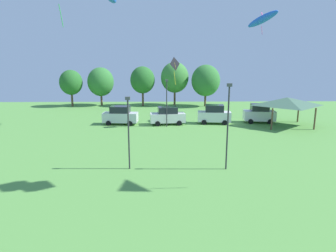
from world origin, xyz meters
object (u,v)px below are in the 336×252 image
(park_pavilion, at_px, (287,101))
(treeline_tree_4, at_px, (206,81))
(treeline_tree_1, at_px, (101,82))
(treeline_tree_3, at_px, (175,77))
(light_post_0, at_px, (228,122))
(parked_car_rightmost_in_row, at_px, (259,114))
(light_post_1, at_px, (128,129))
(kite_flying_0, at_px, (175,65))
(parked_car_third_from_left, at_px, (214,114))
(treeline_tree_0, at_px, (71,83))
(light_post_2, at_px, (167,100))
(parked_car_second_from_left, at_px, (168,116))
(treeline_tree_2, at_px, (143,80))
(kite_flying_3, at_px, (263,19))
(parked_car_leftmost, at_px, (120,115))

(park_pavilion, bearing_deg, treeline_tree_4, 115.79)
(treeline_tree_1, bearing_deg, treeline_tree_3, 0.43)
(park_pavilion, height_order, light_post_0, light_post_0)
(parked_car_rightmost_in_row, height_order, light_post_1, light_post_1)
(kite_flying_0, xyz_separation_m, light_post_1, (-4.02, -14.43, -4.37))
(parked_car_third_from_left, relative_size, light_post_1, 0.80)
(treeline_tree_0, bearing_deg, light_post_1, -66.80)
(light_post_2, height_order, treeline_tree_3, treeline_tree_3)
(light_post_0, xyz_separation_m, light_post_2, (-4.31, 14.92, -0.34))
(parked_car_second_from_left, xyz_separation_m, treeline_tree_2, (-4.20, 16.18, 3.50))
(treeline_tree_3, relative_size, treeline_tree_4, 1.06)
(light_post_1, xyz_separation_m, treeline_tree_4, (10.18, 31.41, 1.41))
(light_post_0, relative_size, treeline_tree_0, 1.01)
(light_post_1, bearing_deg, light_post_2, 78.28)
(treeline_tree_3, bearing_deg, kite_flying_3, -56.74)
(treeline_tree_0, bearing_deg, kite_flying_3, -26.92)
(kite_flying_3, bearing_deg, treeline_tree_1, 146.64)
(light_post_2, bearing_deg, kite_flying_3, 11.81)
(kite_flying_0, bearing_deg, parked_car_leftmost, 165.62)
(kite_flying_0, distance_m, parked_car_second_from_left, 6.66)
(treeline_tree_2, distance_m, treeline_tree_3, 5.83)
(parked_car_third_from_left, height_order, treeline_tree_4, treeline_tree_4)
(park_pavilion, distance_m, treeline_tree_3, 22.34)
(treeline_tree_3, bearing_deg, parked_car_second_from_left, -95.36)
(treeline_tree_1, bearing_deg, park_pavilion, -33.60)
(kite_flying_0, xyz_separation_m, parked_car_second_from_left, (-0.83, 1.62, -6.41))
(kite_flying_0, distance_m, parked_car_leftmost, 9.56)
(kite_flying_3, height_order, light_post_2, kite_flying_3)
(light_post_0, relative_size, treeline_tree_3, 0.83)
(light_post_0, bearing_deg, treeline_tree_4, 84.90)
(parked_car_rightmost_in_row, height_order, light_post_2, light_post_2)
(light_post_0, height_order, treeline_tree_1, treeline_tree_1)
(light_post_1, xyz_separation_m, treeline_tree_3, (4.77, 32.88, 1.88))
(kite_flying_0, bearing_deg, parked_car_rightmost_in_row, 12.82)
(parked_car_rightmost_in_row, xyz_separation_m, treeline_tree_2, (-16.36, 15.22, 3.41))
(kite_flying_3, distance_m, treeline_tree_0, 33.34)
(parked_car_leftmost, bearing_deg, treeline_tree_3, 69.67)
(treeline_tree_0, bearing_deg, kite_flying_0, -44.52)
(parked_car_second_from_left, height_order, parked_car_rightmost_in_row, parked_car_rightmost_in_row)
(parked_car_leftmost, bearing_deg, park_pavilion, 1.21)
(parked_car_leftmost, distance_m, treeline_tree_2, 16.51)
(treeline_tree_1, bearing_deg, light_post_1, -75.32)
(kite_flying_0, xyz_separation_m, parked_car_leftmost, (-6.91, 1.77, -6.37))
(kite_flying_3, distance_m, parked_car_leftmost, 21.56)
(parked_car_rightmost_in_row, bearing_deg, treeline_tree_4, 115.41)
(kite_flying_3, xyz_separation_m, light_post_0, (-7.67, -17.42, -9.44))
(parked_car_rightmost_in_row, height_order, treeline_tree_2, treeline_tree_2)
(parked_car_second_from_left, distance_m, park_pavilion, 15.06)
(parked_car_second_from_left, xyz_separation_m, light_post_0, (4.18, -16.24, 2.53))
(light_post_2, relative_size, treeline_tree_3, 0.75)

